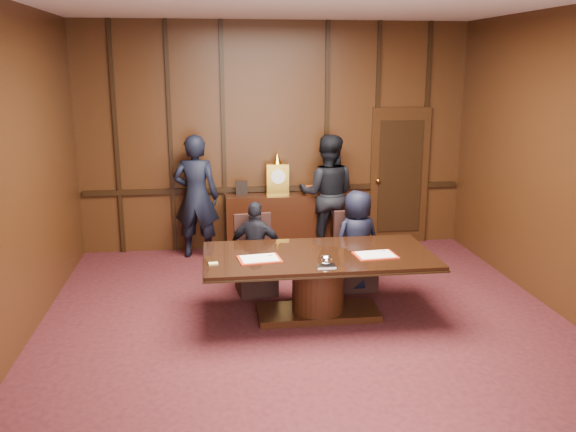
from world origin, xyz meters
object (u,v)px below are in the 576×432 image
object	(u,v)px
signatory_left	(256,249)
sideboard	(278,220)
witness_left	(196,197)
witness_right	(327,194)
conference_table	(318,274)
signatory_right	(357,241)

from	to	relation	value
signatory_left	sideboard	bearing A→B (deg)	-90.05
witness_left	witness_right	bearing A→B (deg)	-168.83
witness_right	witness_left	bearing A→B (deg)	13.75
conference_table	witness_left	size ratio (longest dim) A/B	1.40
sideboard	conference_table	bearing A→B (deg)	-86.25
signatory_left	witness_right	size ratio (longest dim) A/B	0.66
sideboard	witness_left	size ratio (longest dim) A/B	0.86
conference_table	witness_left	bearing A→B (deg)	119.84
signatory_right	witness_right	xyz separation A→B (m)	(-0.07, 1.66, 0.26)
conference_table	signatory_right	world-z (taller)	signatory_right
conference_table	sideboard	bearing A→B (deg)	93.75
signatory_right	signatory_left	bearing A→B (deg)	-17.09
sideboard	witness_left	distance (m)	1.33
signatory_left	witness_right	distance (m)	2.09
sideboard	signatory_right	xyz separation A→B (m)	(0.82, -1.82, 0.17)
signatory_left	signatory_right	world-z (taller)	signatory_right
signatory_right	witness_right	world-z (taller)	witness_right
signatory_left	signatory_right	distance (m)	1.30
signatory_right	witness_left	world-z (taller)	witness_left
conference_table	signatory_left	bearing A→B (deg)	129.09
conference_table	witness_left	distance (m)	2.87
signatory_left	witness_left	world-z (taller)	witness_left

